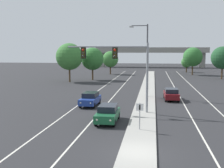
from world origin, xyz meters
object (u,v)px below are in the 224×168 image
(street_lamp_median, at_px, (146,56))
(car_receding_darkred, at_px, (171,94))
(overhead_signal_mast, at_px, (121,62))
(median_sign_post, at_px, (140,112))
(tree_far_right_b, at_px, (223,58))
(car_oncoming_blue, at_px, (90,99))
(tree_far_right_c, at_px, (187,62))
(tree_far_right_a, at_px, (193,57))
(car_oncoming_green, at_px, (108,113))
(tree_far_left_a, at_px, (92,59))
(tree_far_left_b, at_px, (69,57))
(tree_far_left_c, at_px, (110,59))

(street_lamp_median, xyz_separation_m, car_receding_darkred, (3.51, -1.93, -4.97))
(overhead_signal_mast, distance_m, median_sign_post, 8.10)
(median_sign_post, xyz_separation_m, tree_far_right_b, (16.58, 46.31, 3.29))
(car_oncoming_blue, bearing_deg, street_lamp_median, 49.04)
(overhead_signal_mast, height_order, tree_far_right_c, overhead_signal_mast)
(car_oncoming_blue, relative_size, tree_far_right_a, 0.61)
(car_oncoming_green, relative_size, tree_far_left_a, 0.62)
(car_receding_darkred, height_order, tree_far_left_b, tree_far_left_b)
(car_oncoming_green, bearing_deg, tree_far_left_c, 98.12)
(median_sign_post, xyz_separation_m, car_oncoming_blue, (-6.36, 10.32, -0.77))
(tree_far_right_b, bearing_deg, overhead_signal_mast, -115.53)
(car_receding_darkred, xyz_separation_m, tree_far_right_b, (13.14, 30.68, 4.06))
(tree_far_left_c, bearing_deg, car_oncoming_blue, -84.62)
(car_oncoming_green, xyz_separation_m, tree_far_left_a, (-9.25, 37.38, 3.87))
(street_lamp_median, height_order, car_oncoming_blue, street_lamp_median)
(street_lamp_median, xyz_separation_m, tree_far_right_b, (16.65, 28.75, -0.92))
(overhead_signal_mast, bearing_deg, median_sign_post, -71.37)
(tree_far_right_b, bearing_deg, car_oncoming_green, -114.21)
(car_receding_darkred, bearing_deg, tree_far_right_a, 79.14)
(overhead_signal_mast, bearing_deg, car_oncoming_green, -100.38)
(median_sign_post, bearing_deg, tree_far_left_c, 100.78)
(street_lamp_median, xyz_separation_m, tree_far_right_a, (11.39, 39.15, -0.98))
(tree_far_right_a, bearing_deg, car_oncoming_green, -104.89)
(street_lamp_median, xyz_separation_m, tree_far_right_c, (10.90, 48.84, -2.76))
(car_oncoming_blue, height_order, tree_far_right_c, tree_far_right_c)
(car_oncoming_blue, height_order, tree_far_left_b, tree_far_left_b)
(street_lamp_median, xyz_separation_m, car_oncoming_green, (-2.98, -14.90, -4.97))
(tree_far_left_c, bearing_deg, street_lamp_median, -74.58)
(car_receding_darkred, xyz_separation_m, tree_far_left_a, (-15.74, 24.40, 3.87))
(tree_far_left_c, xyz_separation_m, tree_far_left_a, (-1.65, -15.90, 0.55))
(car_oncoming_green, bearing_deg, tree_far_right_c, 77.71)
(car_oncoming_blue, bearing_deg, tree_far_left_b, 111.37)
(tree_far_right_c, bearing_deg, car_receding_darkred, -98.29)
(car_receding_darkred, bearing_deg, car_oncoming_blue, -151.53)
(tree_far_left_a, bearing_deg, tree_far_right_a, 35.22)
(median_sign_post, xyz_separation_m, tree_far_right_c, (10.84, 66.41, 1.45))
(median_sign_post, distance_m, tree_far_right_b, 49.30)
(car_receding_darkred, distance_m, tree_far_left_c, 42.83)
(tree_far_left_c, bearing_deg, tree_far_right_b, -19.47)
(street_lamp_median, distance_m, tree_far_left_b, 24.23)
(overhead_signal_mast, bearing_deg, car_receding_darkred, 57.04)
(street_lamp_median, bearing_deg, median_sign_post, -89.78)
(street_lamp_median, height_order, tree_far_left_b, street_lamp_median)
(tree_far_left_c, distance_m, tree_far_right_c, 23.93)
(tree_far_right_a, height_order, tree_far_left_c, tree_far_right_a)
(overhead_signal_mast, distance_m, street_lamp_median, 11.01)
(tree_far_right_b, bearing_deg, car_receding_darkred, -113.19)
(tree_far_left_c, relative_size, tree_far_left_a, 0.88)
(overhead_signal_mast, height_order, tree_far_left_b, tree_far_left_b)
(tree_far_right_b, xyz_separation_m, tree_far_left_a, (-28.88, -6.27, -0.19))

